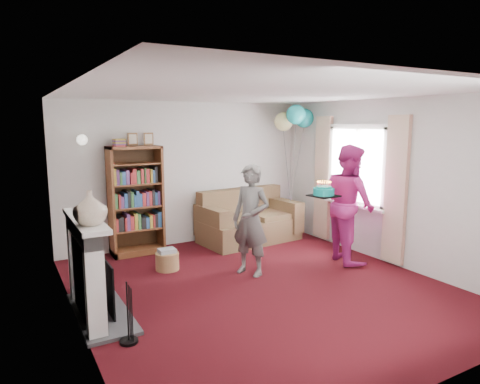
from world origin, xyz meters
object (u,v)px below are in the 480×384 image
person_magenta (349,203)px  birthday_cake (324,192)px  bookcase (135,201)px  person_striped (251,220)px  sofa (248,222)px

person_magenta → birthday_cake: bearing=107.5°
bookcase → birthday_cake: 3.03m
person_striped → sofa: bearing=124.0°
sofa → person_striped: person_striped is taller
bookcase → person_striped: bearing=-57.8°
person_striped → person_magenta: person_magenta is taller
sofa → birthday_cake: size_ratio=4.76×
person_striped → birthday_cake: 1.17m
sofa → bookcase: bearing=167.9°
bookcase → person_magenta: bearing=-36.1°
sofa → birthday_cake: (0.23, -1.81, 0.79)m
birthday_cake → person_magenta: bearing=2.9°
bookcase → birthday_cake: (2.22, -2.04, 0.26)m
bookcase → sofa: bearing=-6.5°
bookcase → sofa: size_ratio=1.13×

